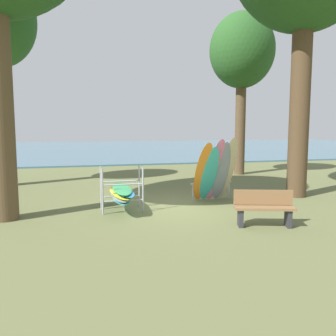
{
  "coord_description": "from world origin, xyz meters",
  "views": [
    {
      "loc": [
        -2.8,
        -9.87,
        2.33
      ],
      "look_at": [
        -0.12,
        0.44,
        1.1
      ],
      "focal_mm": 37.42,
      "sensor_mm": 36.0,
      "label": 1
    }
  ],
  "objects_px": {
    "board_storage_rack": "(121,193)",
    "park_bench": "(264,207)",
    "leaning_board_pile": "(215,172)",
    "tree_mid_behind": "(242,53)"
  },
  "relations": [
    {
      "from": "tree_mid_behind",
      "to": "leaning_board_pile",
      "type": "height_order",
      "value": "tree_mid_behind"
    },
    {
      "from": "board_storage_rack",
      "to": "tree_mid_behind",
      "type": "bearing_deg",
      "value": 43.43
    },
    {
      "from": "tree_mid_behind",
      "to": "park_bench",
      "type": "bearing_deg",
      "value": -112.52
    },
    {
      "from": "board_storage_rack",
      "to": "leaning_board_pile",
      "type": "bearing_deg",
      "value": 9.96
    },
    {
      "from": "tree_mid_behind",
      "to": "park_bench",
      "type": "relative_size",
      "value": 5.39
    },
    {
      "from": "tree_mid_behind",
      "to": "board_storage_rack",
      "type": "xyz_separation_m",
      "value": [
        -6.7,
        -6.35,
        -5.41
      ]
    },
    {
      "from": "park_bench",
      "to": "leaning_board_pile",
      "type": "bearing_deg",
      "value": 91.11
    },
    {
      "from": "board_storage_rack",
      "to": "park_bench",
      "type": "height_order",
      "value": "board_storage_rack"
    },
    {
      "from": "leaning_board_pile",
      "to": "tree_mid_behind",
      "type": "bearing_deg",
      "value": 57.73
    },
    {
      "from": "tree_mid_behind",
      "to": "leaning_board_pile",
      "type": "bearing_deg",
      "value": -122.27
    }
  ]
}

